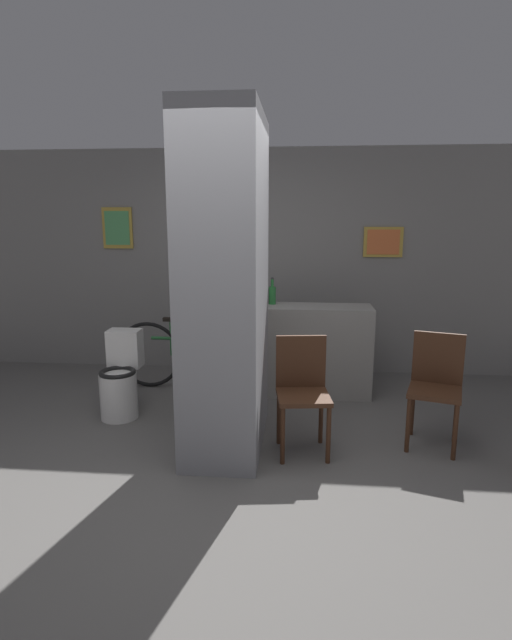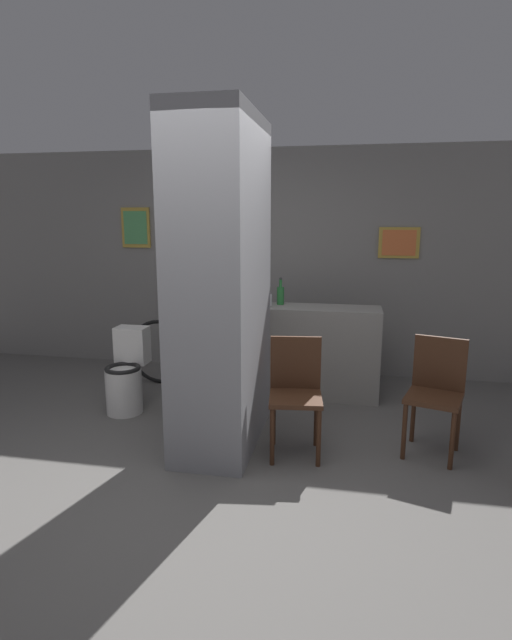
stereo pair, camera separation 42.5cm
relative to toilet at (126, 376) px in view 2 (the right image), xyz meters
name	(u,v)px [view 2 (the right image)]	position (x,y,z in m)	size (l,w,h in m)	color
ground_plane	(204,475)	(1.08, -1.06, -0.34)	(14.00, 14.00, 0.00)	#5B5956
wall_back	(266,262)	(1.08, 1.57, 0.96)	(8.00, 0.09, 2.60)	gray
pillar_center	(222,286)	(1.07, -0.45, 0.96)	(0.61, 1.22, 2.60)	gray
counter_shelf	(311,351)	(1.70, 0.75, 0.13)	(1.38, 0.44, 0.94)	gray
toilet	(126,376)	(0.00, 0.00, 0.00)	(0.34, 0.50, 0.79)	white
chair_near_pillar	(296,389)	(1.69, -0.55, 0.18)	(0.45, 0.45, 0.91)	#422616
chair_by_doorway	(436,389)	(2.76, -0.34, 0.18)	(0.50, 0.50, 0.91)	#422616
bicycle	(205,353)	(0.54, 0.80, 0.04)	(1.76, 0.42, 0.78)	black
bottle_tall	(281,295)	(1.36, 0.83, 0.70)	(0.08, 0.08, 0.29)	#267233
bottle_short	(269,299)	(1.25, 0.76, 0.67)	(0.07, 0.07, 0.20)	silver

